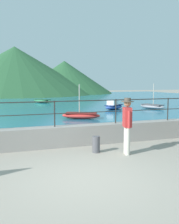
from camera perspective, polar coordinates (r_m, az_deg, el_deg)
The scene contains 12 objects.
ground_plane at distance 6.17m, azimuth -1.17°, elevation -14.50°, with size 120.00×120.00×0.00m, color gray.
promenade_wall at distance 9.05m, azimuth -7.62°, elevation -5.41°, with size 20.00×0.56×0.70m, color gray.
railing at distance 8.90m, azimuth -7.71°, elevation 0.80°, with size 18.44×0.04×0.90m.
lake_water at distance 31.44m, azimuth -16.23°, elevation 2.30°, with size 64.00×44.32×0.06m, color #236B89.
hill_main at distance 50.54m, azimuth -16.04°, elevation 8.76°, with size 29.83×29.83×8.76m, color #285633.
hill_secondary at distance 51.93m, azimuth -5.53°, elevation 7.61°, with size 19.09×19.09×6.40m, color #285633.
person_walking at distance 8.02m, azimuth 8.28°, elevation -2.41°, with size 0.38×0.55×1.75m.
bollard at distance 8.27m, azimuth 1.47°, elevation -7.14°, with size 0.24×0.24×0.52m, color #4C4C51.
boat_1 at distance 28.01m, azimuth -10.33°, elevation 2.43°, with size 2.06×2.40×0.36m.
boat_3 at distance 15.46m, azimuth -1.87°, elevation -0.71°, with size 2.46×1.82×2.05m.
boat_4 at distance 20.95m, azimuth 5.33°, elevation 1.35°, with size 2.37×2.12×0.76m.
boat_6 at distance 21.90m, azimuth 13.63°, elevation 1.25°, with size 1.64×2.47×2.05m.
Camera 1 is at (-1.81, -5.47, 2.22)m, focal length 41.58 mm.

